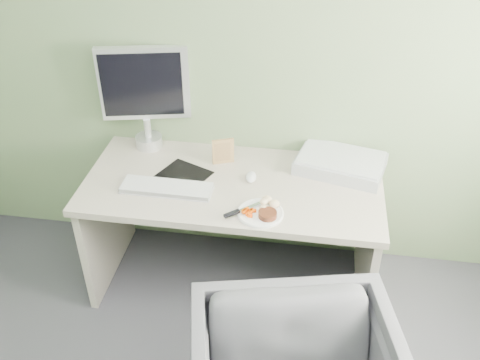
# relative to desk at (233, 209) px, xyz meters

# --- Properties ---
(wall_back) EXTENTS (3.50, 0.00, 3.50)m
(wall_back) POSITION_rel_desk_xyz_m (0.00, 0.38, 0.80)
(wall_back) COLOR #6E825B
(wall_back) RESTS_ON floor
(desk) EXTENTS (1.60, 0.75, 0.73)m
(desk) POSITION_rel_desk_xyz_m (0.00, 0.00, 0.00)
(desk) COLOR beige
(desk) RESTS_ON floor
(plate) EXTENTS (0.23, 0.23, 0.01)m
(plate) POSITION_rel_desk_xyz_m (0.18, -0.25, 0.19)
(plate) COLOR white
(plate) RESTS_ON desk
(steak) EXTENTS (0.11, 0.11, 0.03)m
(steak) POSITION_rel_desk_xyz_m (0.22, -0.28, 0.21)
(steak) COLOR black
(steak) RESTS_ON plate
(potato_pile) EXTENTS (0.11, 0.09, 0.05)m
(potato_pile) POSITION_rel_desk_xyz_m (0.21, -0.20, 0.22)
(potato_pile) COLOR tan
(potato_pile) RESTS_ON plate
(carrot_heap) EXTENTS (0.07, 0.06, 0.04)m
(carrot_heap) POSITION_rel_desk_xyz_m (0.13, -0.27, 0.21)
(carrot_heap) COLOR #F05005
(carrot_heap) RESTS_ON plate
(steak_knife) EXTENTS (0.18, 0.16, 0.02)m
(steak_knife) POSITION_rel_desk_xyz_m (0.07, -0.27, 0.21)
(steak_knife) COLOR silver
(steak_knife) RESTS_ON plate
(mousepad) EXTENTS (0.33, 0.31, 0.00)m
(mousepad) POSITION_rel_desk_xyz_m (-0.28, 0.03, 0.18)
(mousepad) COLOR black
(mousepad) RESTS_ON desk
(keyboard) EXTENTS (0.48, 0.15, 0.02)m
(keyboard) POSITION_rel_desk_xyz_m (-0.33, -0.12, 0.20)
(keyboard) COLOR white
(keyboard) RESTS_ON desk
(computer_mouse) EXTENTS (0.06, 0.11, 0.04)m
(computer_mouse) POSITION_rel_desk_xyz_m (0.09, 0.04, 0.20)
(computer_mouse) COLOR white
(computer_mouse) RESTS_ON desk
(photo_frame) EXTENTS (0.12, 0.06, 0.15)m
(photo_frame) POSITION_rel_desk_xyz_m (-0.08, 0.18, 0.26)
(photo_frame) COLOR #9A7D48
(photo_frame) RESTS_ON desk
(eyedrop_bottle) EXTENTS (0.03, 0.03, 0.07)m
(eyedrop_bottle) POSITION_rel_desk_xyz_m (-0.12, 0.23, 0.22)
(eyedrop_bottle) COLOR white
(eyedrop_bottle) RESTS_ON desk
(scanner) EXTENTS (0.53, 0.42, 0.07)m
(scanner) POSITION_rel_desk_xyz_m (0.57, 0.21, 0.22)
(scanner) COLOR #B9BCC1
(scanner) RESTS_ON desk
(monitor) EXTENTS (0.50, 0.18, 0.60)m
(monitor) POSITION_rel_desk_xyz_m (-0.55, 0.32, 0.52)
(monitor) COLOR silver
(monitor) RESTS_ON desk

